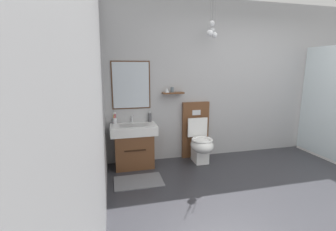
# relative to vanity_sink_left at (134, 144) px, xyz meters

# --- Properties ---
(ground_plane) EXTENTS (6.28, 5.37, 0.10)m
(ground_plane) POSITION_rel_vanity_sink_left_xyz_m (1.99, -1.78, -0.42)
(ground_plane) COLOR #2D2D33
(ground_plane) RESTS_ON ground
(wall_back) EXTENTS (5.08, 0.55, 2.71)m
(wall_back) POSITION_rel_vanity_sink_left_xyz_m (1.97, 0.24, 0.99)
(wall_back) COLOR #A8A8AA
(wall_back) RESTS_ON ground
(wall_left) EXTENTS (0.12, 4.17, 2.71)m
(wall_left) POSITION_rel_vanity_sink_left_xyz_m (-0.49, -1.78, 0.99)
(wall_left) COLOR #A8A8AA
(wall_left) RESTS_ON ground
(bath_mat) EXTENTS (0.68, 0.44, 0.01)m
(bath_mat) POSITION_rel_vanity_sink_left_xyz_m (0.00, -0.57, -0.36)
(bath_mat) COLOR slate
(bath_mat) RESTS_ON ground
(vanity_sink_left) EXTENTS (0.73, 0.45, 0.69)m
(vanity_sink_left) POSITION_rel_vanity_sink_left_xyz_m (0.00, 0.00, 0.00)
(vanity_sink_left) COLOR brown
(vanity_sink_left) RESTS_ON ground
(tap_on_left_sink) EXTENTS (0.03, 0.13, 0.11)m
(tap_on_left_sink) POSITION_rel_vanity_sink_left_xyz_m (0.00, 0.16, 0.40)
(tap_on_left_sink) COLOR silver
(tap_on_left_sink) RESTS_ON vanity_sink_left
(toilet) EXTENTS (0.48, 0.62, 1.00)m
(toilet) POSITION_rel_vanity_sink_left_xyz_m (1.11, -0.02, 0.01)
(toilet) COLOR brown
(toilet) RESTS_ON ground
(toothbrush_cup) EXTENTS (0.07, 0.07, 0.19)m
(toothbrush_cup) POSITION_rel_vanity_sink_left_xyz_m (-0.28, 0.14, 0.38)
(toothbrush_cup) COLOR silver
(toothbrush_cup) RESTS_ON vanity_sink_left
(soap_dispenser) EXTENTS (0.06, 0.06, 0.18)m
(soap_dispenser) POSITION_rel_vanity_sink_left_xyz_m (0.29, 0.15, 0.40)
(soap_dispenser) COLOR #4C4C51
(soap_dispenser) RESTS_ON vanity_sink_left
(shower_tray) EXTENTS (1.04, 1.01, 1.95)m
(shower_tray) POSITION_rel_vanity_sink_left_xyz_m (3.61, -0.39, 0.02)
(shower_tray) COLOR white
(shower_tray) RESTS_ON ground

